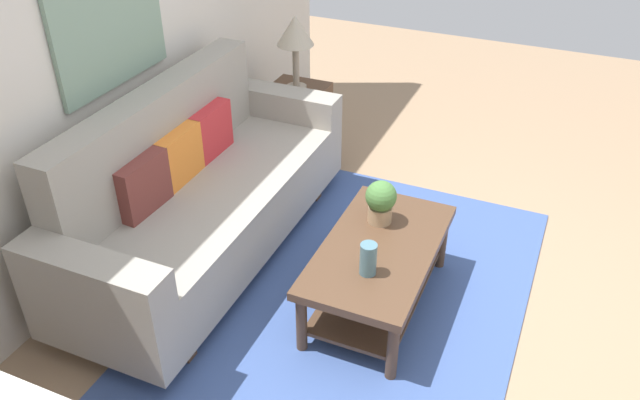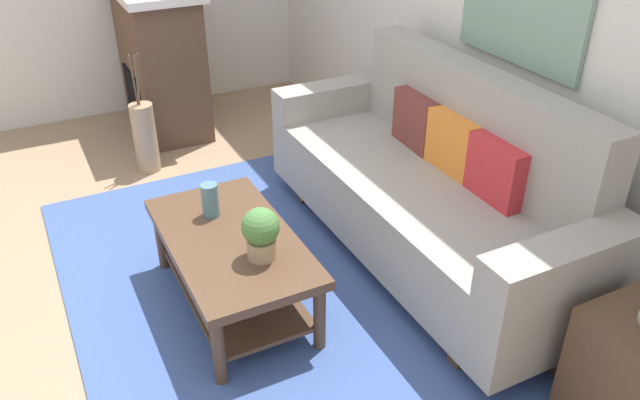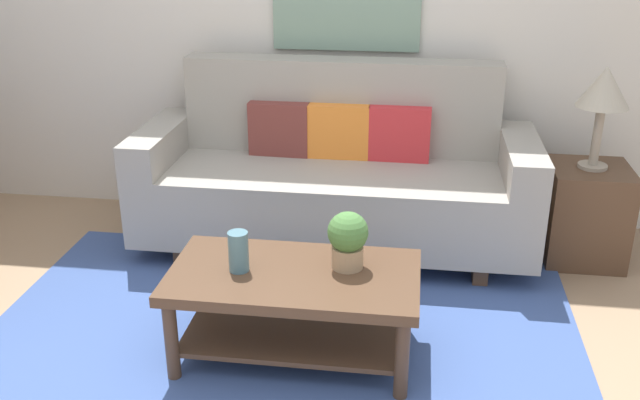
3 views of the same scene
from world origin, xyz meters
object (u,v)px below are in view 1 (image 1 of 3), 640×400
(side_table, at_px, (297,121))
(table_lamp, at_px, (295,34))
(couch, at_px, (200,195))
(throw_pillow_crimson, at_px, (210,131))
(framed_painting, at_px, (109,20))
(throw_pillow_maroon, at_px, (142,185))
(throw_pillow_orange, at_px, (178,156))
(potted_plant_tabletop, at_px, (381,201))
(tabletop_vase, at_px, (368,259))
(coffee_table, at_px, (378,262))

(side_table, relative_size, table_lamp, 0.98)
(couch, height_order, throw_pillow_crimson, couch)
(throw_pillow_crimson, height_order, framed_painting, framed_painting)
(framed_painting, bearing_deg, throw_pillow_maroon, -136.30)
(throw_pillow_orange, xyz_separation_m, potted_plant_tabletop, (0.18, -1.23, -0.11))
(throw_pillow_crimson, xyz_separation_m, potted_plant_tabletop, (-0.17, -1.23, -0.11))
(tabletop_vase, xyz_separation_m, potted_plant_tabletop, (0.47, 0.09, 0.05))
(throw_pillow_maroon, bearing_deg, framed_painting, 43.70)
(couch, relative_size, throw_pillow_maroon, 6.33)
(throw_pillow_maroon, distance_m, potted_plant_tabletop, 1.34)
(throw_pillow_orange, bearing_deg, table_lamp, -4.24)
(potted_plant_tabletop, xyz_separation_m, table_lamp, (1.26, 1.12, 0.42))
(throw_pillow_maroon, distance_m, table_lamp, 1.83)
(coffee_table, bearing_deg, couch, 87.78)
(throw_pillow_maroon, height_order, coffee_table, throw_pillow_maroon)
(tabletop_vase, bearing_deg, throw_pillow_orange, 77.80)
(side_table, bearing_deg, potted_plant_tabletop, -138.28)
(coffee_table, bearing_deg, throw_pillow_crimson, 72.85)
(tabletop_vase, bearing_deg, throw_pillow_maroon, 93.08)
(throw_pillow_maroon, relative_size, coffee_table, 0.33)
(framed_painting, bearing_deg, potted_plant_tabletop, -83.38)
(tabletop_vase, xyz_separation_m, side_table, (1.72, 1.22, -0.24))
(couch, xyz_separation_m, coffee_table, (-0.05, -1.18, -0.12))
(couch, relative_size, coffee_table, 2.07)
(throw_pillow_crimson, distance_m, potted_plant_tabletop, 1.24)
(coffee_table, bearing_deg, potted_plant_tabletop, 18.77)
(couch, relative_size, potted_plant_tabletop, 8.70)
(side_table, distance_m, framed_painting, 1.92)
(table_lamp, xyz_separation_m, framed_painting, (-1.44, 0.45, 0.47))
(coffee_table, xyz_separation_m, table_lamp, (1.48, 1.20, 0.68))
(coffee_table, xyz_separation_m, tabletop_vase, (-0.24, -0.02, 0.21))
(tabletop_vase, xyz_separation_m, framed_painting, (0.29, 1.66, 0.94))
(throw_pillow_maroon, height_order, table_lamp, table_lamp)
(throw_pillow_orange, distance_m, table_lamp, 1.48)
(throw_pillow_maroon, height_order, potted_plant_tabletop, throw_pillow_maroon)
(couch, distance_m, throw_pillow_crimson, 0.45)
(couch, height_order, throw_pillow_maroon, couch)
(throw_pillow_maroon, relative_size, throw_pillow_crimson, 1.00)
(potted_plant_tabletop, relative_size, table_lamp, 0.46)
(couch, bearing_deg, coffee_table, -92.22)
(potted_plant_tabletop, relative_size, framed_painting, 0.29)
(couch, xyz_separation_m, potted_plant_tabletop, (0.18, -1.10, 0.14))
(throw_pillow_crimson, relative_size, framed_painting, 0.40)
(couch, height_order, coffee_table, couch)
(side_table, bearing_deg, framed_painting, 162.72)
(throw_pillow_maroon, distance_m, coffee_table, 1.39)
(throw_pillow_maroon, distance_m, side_table, 1.84)
(throw_pillow_maroon, height_order, throw_pillow_crimson, same)
(couch, height_order, side_table, couch)
(throw_pillow_maroon, bearing_deg, couch, -19.35)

